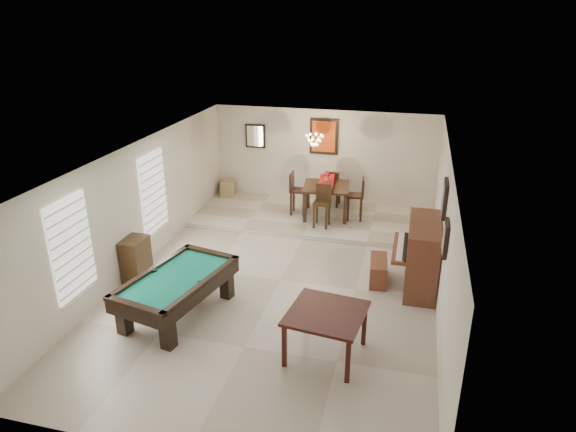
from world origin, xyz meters
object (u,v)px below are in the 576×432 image
at_px(pool_table, 178,296).
at_px(square_table, 326,334).
at_px(apothecary_chest, 136,260).
at_px(chandelier, 315,136).
at_px(corner_bench, 228,188).
at_px(dining_chair_west, 299,194).
at_px(dining_table, 326,198).
at_px(dining_chair_north, 333,188).
at_px(piano_bench, 378,270).
at_px(dining_chair_south, 322,206).
at_px(upright_piano, 414,255).
at_px(flower_vase, 327,177).
at_px(dining_chair_east, 355,199).

distance_m(pool_table, square_table, 2.77).
bearing_deg(pool_table, apothecary_chest, 157.16).
bearing_deg(chandelier, corner_bench, 159.93).
bearing_deg(dining_chair_west, pool_table, 166.63).
xyz_separation_m(dining_table, dining_chair_north, (0.05, 0.79, 0.02)).
xyz_separation_m(square_table, apothecary_chest, (-4.07, 1.45, 0.05)).
bearing_deg(pool_table, piano_bench, 43.88).
xyz_separation_m(dining_table, chandelier, (-0.30, -0.12, 1.61)).
distance_m(piano_bench, apothecary_chest, 4.80).
xyz_separation_m(square_table, dining_chair_west, (-1.69, 5.40, 0.28)).
xyz_separation_m(pool_table, dining_chair_north, (1.79, 5.72, 0.25)).
bearing_deg(dining_chair_south, dining_table, 94.35).
distance_m(upright_piano, dining_chair_west, 4.08).
xyz_separation_m(upright_piano, apothecary_chest, (-5.31, -1.11, -0.22)).
bearing_deg(dining_chair_north, corner_bench, 2.75).
xyz_separation_m(dining_chair_north, corner_bench, (-3.01, 0.06, -0.28)).
bearing_deg(dining_chair_south, chandelier, 121.70).
bearing_deg(flower_vase, pool_table, -109.45).
distance_m(pool_table, piano_bench, 3.90).
distance_m(dining_chair_east, chandelier, 1.86).
bearing_deg(dining_chair_west, dining_table, -88.41).
height_order(square_table, dining_chair_west, dining_chair_west).
xyz_separation_m(dining_table, dining_chair_south, (0.02, -0.70, 0.05)).
height_order(upright_piano, dining_chair_east, upright_piano).
xyz_separation_m(upright_piano, dining_table, (-2.23, 2.87, -0.08)).
relative_size(piano_bench, dining_chair_west, 0.77).
bearing_deg(square_table, dining_table, 100.28).
bearing_deg(piano_bench, chandelier, 124.35).
height_order(dining_chair_south, corner_bench, dining_chair_south).
bearing_deg(dining_chair_east, pool_table, -34.19).
bearing_deg(apothecary_chest, pool_table, -34.95).
bearing_deg(dining_chair_west, flower_vase, -88.41).
height_order(square_table, chandelier, chandelier).
relative_size(dining_chair_south, dining_chair_north, 1.05).
distance_m(square_table, chandelier, 5.76).
distance_m(pool_table, flower_vase, 5.28).
distance_m(flower_vase, dining_chair_north, 0.97).
relative_size(piano_bench, apothecary_chest, 0.95).
xyz_separation_m(pool_table, chandelier, (1.44, 4.81, 1.84)).
xyz_separation_m(pool_table, dining_table, (1.74, 4.93, 0.22)).
xyz_separation_m(piano_bench, corner_bench, (-4.54, 3.72, 0.10)).
height_order(piano_bench, dining_chair_south, dining_chair_south).
bearing_deg(pool_table, upright_piano, 39.48).
relative_size(flower_vase, dining_chair_east, 0.21).
distance_m(apothecary_chest, flower_vase, 5.09).
relative_size(upright_piano, apothecary_chest, 1.80).
bearing_deg(piano_bench, upright_piano, -0.01).
xyz_separation_m(flower_vase, corner_bench, (-2.96, 0.85, -0.83)).
bearing_deg(upright_piano, dining_chair_east, 117.84).
xyz_separation_m(piano_bench, chandelier, (-1.88, 2.75, 1.97)).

